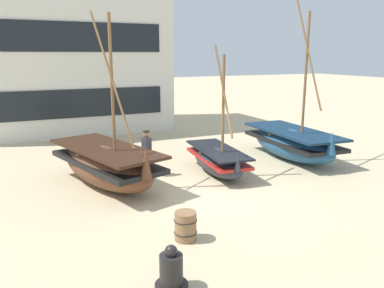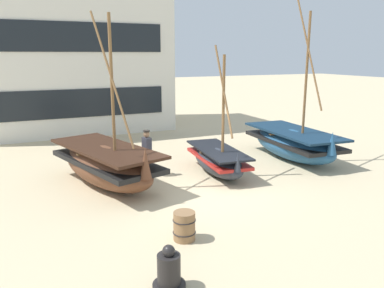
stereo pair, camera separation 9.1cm
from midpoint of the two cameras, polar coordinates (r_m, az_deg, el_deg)
ground_plane at (r=12.49m, az=1.75°, el=-7.21°), size 120.00×120.00×0.00m
fishing_boat_near_left at (r=13.29m, az=-12.61°, el=-2.93°), size 3.10×5.16×5.68m
fishing_boat_centre_large at (r=16.91m, az=14.40°, el=0.18°), size 2.30×5.07×6.90m
fishing_boat_far_right at (r=14.36m, az=3.60°, el=-2.30°), size 1.66×3.68×4.65m
fisherman_by_hull at (r=14.09m, az=-6.85°, el=-1.40°), size 0.29×0.40×1.68m
capstan_winch at (r=7.66m, az=-3.43°, el=-18.26°), size 0.63×0.63×0.89m
wooden_barrel at (r=9.40m, az=-1.24°, el=-11.96°), size 0.56×0.56×0.70m
harbor_building_main at (r=24.05m, az=-18.30°, el=14.44°), size 11.30×6.46×10.33m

